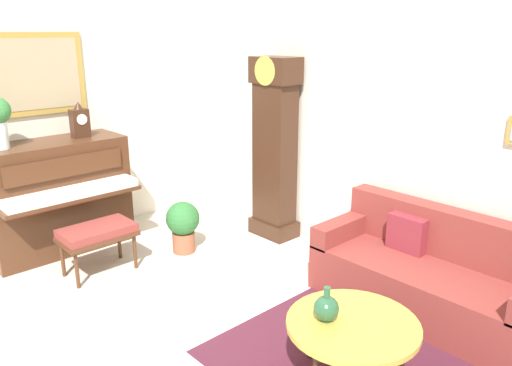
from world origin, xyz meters
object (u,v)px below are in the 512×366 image
piano (58,196)px  piano_bench (97,234)px  couch (430,275)px  coffee_table (353,326)px  green_jug (326,308)px  potted_plant (183,223)px  mantel_clock (80,121)px  grandfather_clock (275,154)px

piano → piano_bench: (0.80, 0.03, -0.20)m
couch → coffee_table: size_ratio=2.16×
green_jug → potted_plant: bearing=168.0°
coffee_table → mantel_clock: size_ratio=2.32×
piano → piano_bench: 0.83m
piano_bench → coffee_table: (2.66, 0.49, 0.02)m
green_jug → potted_plant: 2.42m
piano_bench → grandfather_clock: 2.06m
piano_bench → couch: size_ratio=0.37×
coffee_table → piano: bearing=-171.3°
green_jug → potted_plant: (-2.35, 0.50, -0.22)m
piano → green_jug: (3.32, 0.42, -0.06)m
piano_bench → mantel_clock: size_ratio=1.84×
mantel_clock → green_jug: 3.42m
coffee_table → mantel_clock: (-3.46, -0.20, 0.94)m
piano_bench → couch: 3.08m
piano → grandfather_clock: (1.29, 1.96, 0.36)m
piano → green_jug: size_ratio=6.00×
grandfather_clock → mantel_clock: 2.12m
piano_bench → green_jug: 2.55m
piano → potted_plant: 1.36m
couch → mantel_clock: 3.79m
piano → couch: piano is taller
piano → grandfather_clock: bearing=56.7°
piano → piano_bench: piano is taller
mantel_clock → potted_plant: bearing=31.6°
grandfather_clock → green_jug: bearing=-37.3°
piano → coffee_table: bearing=8.7°
grandfather_clock → potted_plant: bearing=-107.2°
couch → green_jug: size_ratio=7.92×
piano → coffee_table: 3.50m
coffee_table → green_jug: bearing=-142.2°
grandfather_clock → couch: bearing=-5.4°
couch → coffee_table: (0.12, -1.24, 0.11)m
couch → piano: bearing=-152.1°
green_jug → piano_bench: bearing=-171.3°
grandfather_clock → couch: grandfather_clock is taller
mantel_clock → grandfather_clock: bearing=51.8°
grandfather_clock → mantel_clock: (-1.29, -1.64, 0.40)m
grandfather_clock → coffee_table: grandfather_clock is taller
mantel_clock → piano: bearing=-90.3°
green_jug → coffee_table: bearing=37.8°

